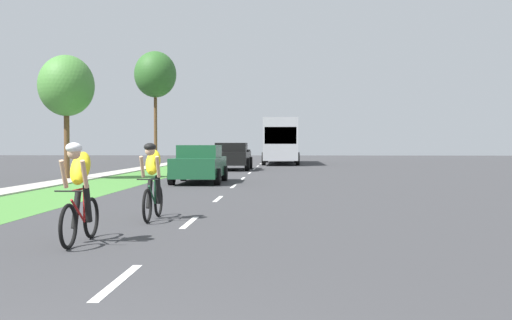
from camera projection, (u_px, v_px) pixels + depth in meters
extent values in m
plane|color=#38383A|center=(236.00, 184.00, 23.05)|extent=(120.00, 120.00, 0.00)
cube|color=#478438|center=(107.00, 184.00, 23.28)|extent=(2.93, 70.00, 0.01)
cube|color=#B2ADA3|center=(55.00, 184.00, 23.38)|extent=(1.24, 70.00, 0.10)
cube|color=white|center=(118.00, 281.00, 6.71)|extent=(0.12, 1.80, 0.01)
cube|color=white|center=(190.00, 222.00, 11.79)|extent=(0.12, 1.80, 0.01)
cube|color=white|center=(218.00, 199.00, 16.87)|extent=(0.12, 1.80, 0.01)
cube|color=white|center=(233.00, 186.00, 21.96)|extent=(0.12, 1.80, 0.01)
cube|color=white|center=(243.00, 178.00, 27.04)|extent=(0.12, 1.80, 0.01)
cube|color=white|center=(250.00, 173.00, 32.12)|extent=(0.12, 1.80, 0.01)
cube|color=white|center=(254.00, 169.00, 37.21)|extent=(0.12, 1.80, 0.01)
cube|color=white|center=(258.00, 166.00, 42.29)|extent=(0.12, 1.80, 0.01)
cube|color=white|center=(261.00, 164.00, 47.37)|extent=(0.12, 1.80, 0.01)
cube|color=white|center=(263.00, 162.00, 52.46)|extent=(0.12, 1.80, 0.01)
torus|color=black|center=(91.00, 218.00, 9.80)|extent=(0.06, 0.68, 0.68)
torus|color=black|center=(68.00, 226.00, 8.76)|extent=(0.06, 0.68, 0.68)
cylinder|color=red|center=(78.00, 211.00, 9.17)|extent=(0.04, 0.59, 0.43)
cylinder|color=red|center=(84.00, 203.00, 9.45)|extent=(0.04, 0.04, 0.55)
cylinder|color=red|center=(79.00, 190.00, 9.21)|extent=(0.03, 0.55, 0.03)
cylinder|color=black|center=(68.00, 191.00, 8.76)|extent=(0.42, 0.02, 0.02)
ellipsoid|color=yellow|center=(80.00, 168.00, 9.28)|extent=(0.30, 0.54, 0.63)
sphere|color=tan|center=(74.00, 153.00, 8.99)|extent=(0.20, 0.20, 0.20)
ellipsoid|color=white|center=(74.00, 148.00, 8.99)|extent=(0.24, 0.28, 0.16)
cylinder|color=tan|center=(64.00, 174.00, 9.01)|extent=(0.07, 0.26, 0.45)
cylinder|color=tan|center=(84.00, 174.00, 8.99)|extent=(0.07, 0.26, 0.45)
cylinder|color=black|center=(76.00, 210.00, 9.38)|extent=(0.10, 0.30, 0.60)
cylinder|color=black|center=(88.00, 204.00, 9.32)|extent=(0.10, 0.25, 0.61)
torus|color=black|center=(158.00, 201.00, 12.73)|extent=(0.06, 0.68, 0.68)
torus|color=black|center=(147.00, 206.00, 11.69)|extent=(0.06, 0.68, 0.68)
cylinder|color=#194C2D|center=(152.00, 195.00, 12.11)|extent=(0.04, 0.59, 0.43)
cylinder|color=#194C2D|center=(155.00, 189.00, 12.38)|extent=(0.04, 0.04, 0.55)
cylinder|color=#194C2D|center=(152.00, 179.00, 12.15)|extent=(0.03, 0.55, 0.03)
cylinder|color=black|center=(147.00, 179.00, 11.70)|extent=(0.42, 0.02, 0.02)
ellipsoid|color=yellow|center=(153.00, 162.00, 12.21)|extent=(0.30, 0.54, 0.63)
sphere|color=tan|center=(150.00, 151.00, 11.92)|extent=(0.20, 0.20, 0.20)
ellipsoid|color=black|center=(150.00, 147.00, 11.92)|extent=(0.24, 0.28, 0.16)
cylinder|color=tan|center=(142.00, 167.00, 11.94)|extent=(0.07, 0.26, 0.45)
cylinder|color=tan|center=(158.00, 167.00, 11.92)|extent=(0.07, 0.26, 0.45)
cylinder|color=black|center=(149.00, 194.00, 12.31)|extent=(0.10, 0.30, 0.60)
cylinder|color=black|center=(158.00, 189.00, 12.25)|extent=(0.10, 0.25, 0.61)
cube|color=#194C2D|center=(199.00, 167.00, 23.90)|extent=(1.76, 4.30, 0.76)
cube|color=#194C2D|center=(200.00, 152.00, 24.03)|extent=(1.55, 2.24, 0.52)
cube|color=#1E2833|center=(196.00, 152.00, 23.07)|extent=(1.44, 0.08, 0.44)
cylinder|color=black|center=(172.00, 177.00, 22.62)|extent=(0.22, 0.64, 0.64)
cylinder|color=black|center=(217.00, 177.00, 22.54)|extent=(0.22, 0.64, 0.64)
cylinder|color=black|center=(183.00, 173.00, 25.28)|extent=(0.22, 0.64, 0.64)
cylinder|color=black|center=(225.00, 173.00, 25.20)|extent=(0.22, 0.64, 0.64)
cube|color=black|center=(233.00, 158.00, 36.06)|extent=(1.96, 5.10, 0.76)
cube|color=black|center=(231.00, 148.00, 35.28)|extent=(1.80, 1.78, 0.64)
cube|color=#1E2833|center=(230.00, 149.00, 34.57)|extent=(1.67, 0.08, 0.52)
cube|color=black|center=(220.00, 153.00, 37.11)|extent=(0.08, 2.81, 0.40)
cube|color=black|center=(248.00, 153.00, 37.03)|extent=(0.08, 2.81, 0.40)
cube|color=black|center=(236.00, 153.00, 38.56)|extent=(1.80, 0.08, 0.40)
cylinder|color=black|center=(214.00, 164.00, 34.59)|extent=(0.26, 0.76, 0.76)
cylinder|color=black|center=(247.00, 164.00, 34.50)|extent=(0.26, 0.76, 0.76)
cylinder|color=black|center=(219.00, 163.00, 37.64)|extent=(0.26, 0.76, 0.76)
cylinder|color=black|center=(250.00, 163.00, 37.55)|extent=(0.26, 0.76, 0.76)
cube|color=#A5A8AD|center=(281.00, 140.00, 47.58)|extent=(2.50, 11.60, 3.10)
cube|color=#1E2833|center=(281.00, 135.00, 47.57)|extent=(2.52, 10.67, 0.64)
cube|color=#1E2833|center=(280.00, 135.00, 41.81)|extent=(2.25, 0.06, 1.20)
cylinder|color=black|center=(264.00, 159.00, 43.92)|extent=(0.28, 0.96, 0.96)
cylinder|color=black|center=(298.00, 159.00, 43.80)|extent=(0.28, 0.96, 0.96)
cylinder|color=black|center=(267.00, 157.00, 50.87)|extent=(0.28, 0.96, 0.96)
cylinder|color=black|center=(296.00, 157.00, 50.75)|extent=(0.28, 0.96, 0.96)
cylinder|color=brown|center=(67.00, 144.00, 26.16)|extent=(0.24, 0.24, 3.16)
ellipsoid|color=#478438|center=(66.00, 86.00, 26.09)|extent=(2.43, 2.43, 2.68)
cylinder|color=brown|center=(156.00, 128.00, 44.12)|extent=(0.24, 0.24, 5.50)
ellipsoid|color=#2D6026|center=(155.00, 74.00, 44.01)|extent=(3.10, 3.10, 3.42)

